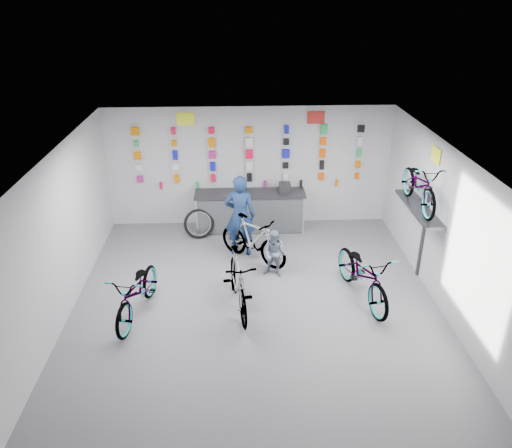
{
  "coord_description": "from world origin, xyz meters",
  "views": [
    {
      "loc": [
        -0.35,
        -7.75,
        5.57
      ],
      "look_at": [
        0.05,
        1.4,
        1.17
      ],
      "focal_mm": 35.0,
      "sensor_mm": 36.0,
      "label": 1
    }
  ],
  "objects_px": {
    "counter": "(250,212)",
    "clerk": "(240,216)",
    "bike_service": "(253,239)",
    "customer": "(275,254)",
    "bike_right": "(363,274)",
    "bike_left": "(137,292)",
    "bike_center": "(238,282)"
  },
  "relations": [
    {
      "from": "bike_right",
      "to": "customer",
      "type": "xyz_separation_m",
      "value": [
        -1.63,
        0.92,
        -0.03
      ]
    },
    {
      "from": "customer",
      "to": "bike_right",
      "type": "bearing_deg",
      "value": -8.04
    },
    {
      "from": "bike_center",
      "to": "bike_right",
      "type": "bearing_deg",
      "value": -2.11
    },
    {
      "from": "bike_right",
      "to": "bike_service",
      "type": "relative_size",
      "value": 1.18
    },
    {
      "from": "bike_right",
      "to": "clerk",
      "type": "bearing_deg",
      "value": 127.93
    },
    {
      "from": "bike_center",
      "to": "bike_right",
      "type": "relative_size",
      "value": 0.91
    },
    {
      "from": "counter",
      "to": "bike_center",
      "type": "height_order",
      "value": "bike_center"
    },
    {
      "from": "counter",
      "to": "clerk",
      "type": "bearing_deg",
      "value": -102.06
    },
    {
      "from": "bike_right",
      "to": "bike_left",
      "type": "bearing_deg",
      "value": 172.55
    },
    {
      "from": "customer",
      "to": "clerk",
      "type": "bearing_deg",
      "value": 145.94
    },
    {
      "from": "bike_left",
      "to": "customer",
      "type": "distance_m",
      "value": 2.92
    },
    {
      "from": "bike_left",
      "to": "bike_service",
      "type": "height_order",
      "value": "bike_service"
    },
    {
      "from": "bike_right",
      "to": "customer",
      "type": "height_order",
      "value": "bike_right"
    },
    {
      "from": "bike_service",
      "to": "bike_right",
      "type": "bearing_deg",
      "value": -86.54
    },
    {
      "from": "counter",
      "to": "bike_right",
      "type": "xyz_separation_m",
      "value": [
        2.08,
        -3.15,
        0.07
      ]
    },
    {
      "from": "bike_left",
      "to": "bike_center",
      "type": "relative_size",
      "value": 1.01
    },
    {
      "from": "counter",
      "to": "clerk",
      "type": "distance_m",
      "value": 1.33
    },
    {
      "from": "counter",
      "to": "bike_left",
      "type": "xyz_separation_m",
      "value": [
        -2.18,
        -3.53,
        0.02
      ]
    },
    {
      "from": "bike_center",
      "to": "clerk",
      "type": "relative_size",
      "value": 1.01
    },
    {
      "from": "bike_service",
      "to": "customer",
      "type": "xyz_separation_m",
      "value": [
        0.43,
        -0.63,
        -0.02
      ]
    },
    {
      "from": "bike_left",
      "to": "counter",
      "type": "bearing_deg",
      "value": 69.54
    },
    {
      "from": "counter",
      "to": "bike_center",
      "type": "relative_size",
      "value": 1.41
    },
    {
      "from": "bike_service",
      "to": "clerk",
      "type": "distance_m",
      "value": 0.62
    },
    {
      "from": "counter",
      "to": "customer",
      "type": "relative_size",
      "value": 2.59
    },
    {
      "from": "counter",
      "to": "clerk",
      "type": "relative_size",
      "value": 1.43
    },
    {
      "from": "counter",
      "to": "bike_right",
      "type": "bearing_deg",
      "value": -56.64
    },
    {
      "from": "clerk",
      "to": "counter",
      "type": "bearing_deg",
      "value": -93.08
    },
    {
      "from": "counter",
      "to": "bike_right",
      "type": "distance_m",
      "value": 3.77
    },
    {
      "from": "customer",
      "to": "bike_service",
      "type": "bearing_deg",
      "value": 145.24
    },
    {
      "from": "bike_center",
      "to": "bike_right",
      "type": "xyz_separation_m",
      "value": [
        2.41,
        0.24,
        -0.02
      ]
    },
    {
      "from": "counter",
      "to": "clerk",
      "type": "height_order",
      "value": "clerk"
    },
    {
      "from": "bike_center",
      "to": "bike_right",
      "type": "height_order",
      "value": "bike_center"
    }
  ]
}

